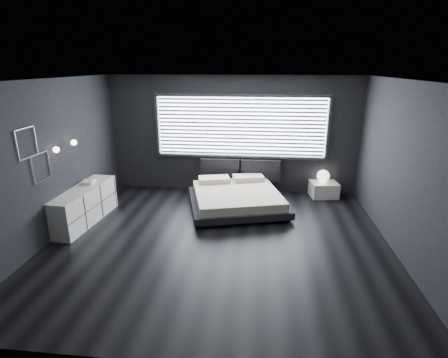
# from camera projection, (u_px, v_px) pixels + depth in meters

# --- Properties ---
(room) EXTENTS (6.04, 6.00, 2.80)m
(room) POSITION_uv_depth(u_px,v_px,m) (218.00, 166.00, 5.84)
(room) COLOR black
(room) RESTS_ON ground
(window) EXTENTS (4.14, 0.09, 1.52)m
(window) POSITION_uv_depth(u_px,v_px,m) (241.00, 127.00, 8.30)
(window) COLOR white
(window) RESTS_ON ground
(headboard) EXTENTS (1.96, 0.16, 0.52)m
(headboard) POSITION_uv_depth(u_px,v_px,m) (240.00, 169.00, 8.57)
(headboard) COLOR black
(headboard) RESTS_ON ground
(sconce_near) EXTENTS (0.18, 0.11, 0.11)m
(sconce_near) POSITION_uv_depth(u_px,v_px,m) (56.00, 150.00, 6.13)
(sconce_near) COLOR silver
(sconce_near) RESTS_ON ground
(sconce_far) EXTENTS (0.18, 0.11, 0.11)m
(sconce_far) POSITION_uv_depth(u_px,v_px,m) (74.00, 143.00, 6.69)
(sconce_far) COLOR silver
(sconce_far) RESTS_ON ground
(wall_art_upper) EXTENTS (0.01, 0.48, 0.48)m
(wall_art_upper) POSITION_uv_depth(u_px,v_px,m) (27.00, 143.00, 5.49)
(wall_art_upper) COLOR #47474C
(wall_art_upper) RESTS_ON ground
(wall_art_lower) EXTENTS (0.01, 0.48, 0.48)m
(wall_art_lower) POSITION_uv_depth(u_px,v_px,m) (41.00, 167.00, 5.87)
(wall_art_lower) COLOR #47474C
(wall_art_lower) RESTS_ON ground
(bed) EXTENTS (2.42, 2.36, 0.52)m
(bed) POSITION_uv_depth(u_px,v_px,m) (236.00, 197.00, 7.68)
(bed) COLOR black
(bed) RESTS_ON ground
(nightstand) EXTENTS (0.69, 0.61, 0.36)m
(nightstand) POSITION_uv_depth(u_px,v_px,m) (324.00, 189.00, 8.36)
(nightstand) COLOR white
(nightstand) RESTS_ON ground
(orb_lamp) EXTENTS (0.29, 0.29, 0.29)m
(orb_lamp) POSITION_uv_depth(u_px,v_px,m) (323.00, 176.00, 8.30)
(orb_lamp) COLOR white
(orb_lamp) RESTS_ON nightstand
(dresser) EXTENTS (0.64, 1.82, 0.71)m
(dresser) POSITION_uv_depth(u_px,v_px,m) (84.00, 205.00, 6.95)
(dresser) COLOR white
(dresser) RESTS_ON ground
(book_stack) EXTENTS (0.28, 0.35, 0.06)m
(book_stack) POSITION_uv_depth(u_px,v_px,m) (88.00, 182.00, 7.12)
(book_stack) COLOR silver
(book_stack) RESTS_ON dresser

